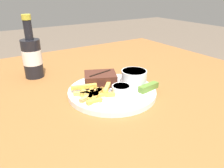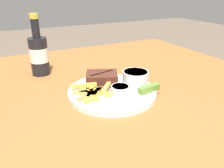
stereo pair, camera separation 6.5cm
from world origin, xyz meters
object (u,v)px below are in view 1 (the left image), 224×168
object	(u,v)px
fork_utensil	(101,99)
pickle_spear	(149,87)
dipping_sauce_cup	(121,89)
coleslaw_cup	(135,77)
dinner_plate	(112,92)
steak_portion	(100,78)
beer_bottle	(32,56)

from	to	relation	value
fork_utensil	pickle_spear	bearing A→B (deg)	-41.47
dipping_sauce_cup	pickle_spear	distance (m)	0.09
dipping_sauce_cup	fork_utensil	world-z (taller)	dipping_sauce_cup
coleslaw_cup	dipping_sauce_cup	xyz separation A→B (m)	(-0.08, -0.04, -0.01)
coleslaw_cup	dinner_plate	bearing A→B (deg)	177.22
steak_portion	dipping_sauce_cup	bearing A→B (deg)	-81.66
dipping_sauce_cup	fork_utensil	bearing A→B (deg)	179.72
coleslaw_cup	beer_bottle	xyz separation A→B (m)	(-0.26, 0.31, 0.04)
coleslaw_cup	dipping_sauce_cup	distance (m)	0.09
coleslaw_cup	steak_portion	bearing A→B (deg)	145.08
steak_portion	coleslaw_cup	bearing A→B (deg)	-34.92
fork_utensil	steak_portion	bearing A→B (deg)	29.06
coleslaw_cup	beer_bottle	bearing A→B (deg)	130.56
steak_portion	coleslaw_cup	xyz separation A→B (m)	(0.10, -0.07, 0.01)
pickle_spear	steak_portion	bearing A→B (deg)	128.92
pickle_spear	beer_bottle	size ratio (longest dim) A/B	0.34
pickle_spear	beer_bottle	world-z (taller)	beer_bottle
dipping_sauce_cup	fork_utensil	xyz separation A→B (m)	(-0.07, 0.00, -0.01)
dipping_sauce_cup	pickle_spear	size ratio (longest dim) A/B	0.74
pickle_spear	fork_utensil	bearing A→B (deg)	170.53
steak_portion	pickle_spear	xyz separation A→B (m)	(0.11, -0.13, -0.01)
coleslaw_cup	fork_utensil	bearing A→B (deg)	-166.98
fork_utensil	dipping_sauce_cup	bearing A→B (deg)	-32.28
coleslaw_cup	beer_bottle	distance (m)	0.40
steak_portion	dinner_plate	bearing A→B (deg)	-83.78
dinner_plate	beer_bottle	bearing A→B (deg)	119.64
dinner_plate	steak_portion	distance (m)	0.07
steak_portion	dipping_sauce_cup	xyz separation A→B (m)	(0.02, -0.10, -0.00)
pickle_spear	fork_utensil	distance (m)	0.16
coleslaw_cup	pickle_spear	distance (m)	0.07
coleslaw_cup	pickle_spear	xyz separation A→B (m)	(0.01, -0.06, -0.02)
dinner_plate	pickle_spear	distance (m)	0.12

